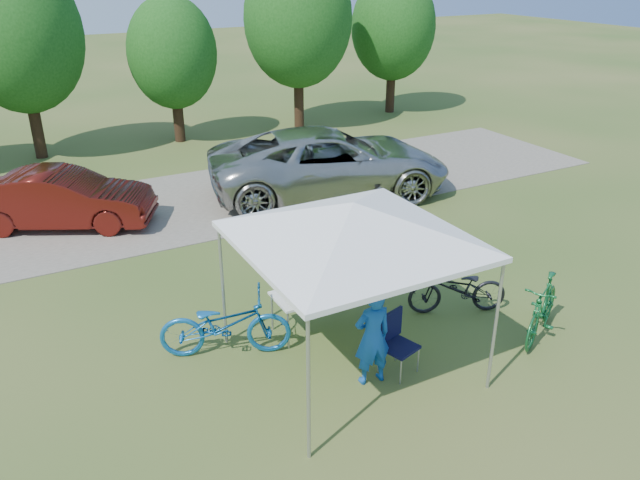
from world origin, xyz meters
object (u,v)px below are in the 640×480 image
object	(u,v)px
cyclist	(372,336)
bike_green	(542,308)
bike_dark	(458,289)
minivan	(330,163)
cooler	(306,284)
bike_blue	(225,324)
folding_chair	(395,337)
sedan	(63,199)
folding_table	(324,291)

from	to	relation	value
cyclist	bike_green	xyz separation A→B (m)	(3.20, -0.29, -0.26)
bike_dark	minivan	size ratio (longest dim) A/B	0.28
cooler	cyclist	distance (m)	1.71
bike_blue	bike_green	distance (m)	5.26
bike_green	bike_blue	bearing A→B (deg)	-141.55
bike_blue	bike_dark	size ratio (longest dim) A/B	1.17
bike_blue	bike_dark	xyz separation A→B (m)	(4.11, -0.74, -0.08)
folding_chair	cyclist	bearing A→B (deg)	174.65
cooler	sedan	world-z (taller)	sedan
bike_green	bike_dark	world-z (taller)	bike_green
folding_table	bike_dark	xyz separation A→B (m)	(2.33, -0.71, -0.22)
folding_table	cyclist	size ratio (longest dim) A/B	1.13
folding_chair	bike_green	xyz separation A→B (m)	(2.71, -0.39, -0.04)
cyclist	bike_dark	bearing A→B (deg)	-152.80
folding_table	minivan	distance (m)	6.61
bike_blue	minivan	world-z (taller)	minivan
bike_green	bike_dark	size ratio (longest dim) A/B	0.98
cooler	cyclist	world-z (taller)	cyclist
sedan	minivan	bearing A→B (deg)	-72.75
cyclist	sedan	world-z (taller)	cyclist
folding_chair	cooler	distance (m)	1.77
bike_green	minivan	bearing A→B (deg)	149.26
bike_blue	bike_green	size ratio (longest dim) A/B	1.19
bike_green	minivan	size ratio (longest dim) A/B	0.28
cyclist	bike_green	distance (m)	3.22
cooler	minivan	xyz separation A→B (m)	(3.63, 5.73, -0.01)
cyclist	minivan	bearing A→B (deg)	-109.24
bike_green	sedan	world-z (taller)	sedan
folding_table	sedan	size ratio (longest dim) A/B	0.43
folding_table	bike_blue	world-z (taller)	bike_blue
folding_table	bike_green	bearing A→B (deg)	-32.68
cooler	bike_dark	size ratio (longest dim) A/B	0.28
bike_dark	minivan	xyz separation A→B (m)	(0.97, 6.44, 0.44)
bike_dark	sedan	xyz separation A→B (m)	(-5.62, 7.51, 0.23)
bike_blue	minivan	xyz separation A→B (m)	(5.08, 5.70, 0.36)
minivan	bike_green	bearing A→B (deg)	-167.48
folding_table	folding_chair	bearing A→B (deg)	-76.84
cyclist	bike_blue	bearing A→B (deg)	-40.39
bike_blue	minivan	distance (m)	7.64
folding_table	minivan	world-z (taller)	minivan
folding_chair	minivan	size ratio (longest dim) A/B	0.15
bike_blue	bike_green	xyz separation A→B (m)	(4.86, -2.00, -0.02)
folding_table	bike_blue	xyz separation A→B (m)	(-1.78, 0.03, -0.14)
bike_green	minivan	world-z (taller)	minivan
cooler	bike_green	distance (m)	3.97
minivan	bike_dark	bearing A→B (deg)	-174.43
bike_dark	folding_table	bearing A→B (deg)	-83.94
bike_blue	folding_chair	bearing A→B (deg)	-104.34
bike_green	minivan	distance (m)	7.71
bike_dark	sedan	size ratio (longest dim) A/B	0.43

